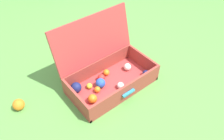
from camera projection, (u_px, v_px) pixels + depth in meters
The scene contains 3 objects.
ground_plane at pixel (111, 91), 1.74m from camera, with size 16.00×16.00×0.00m, color #569342.
open_suitcase at pixel (106, 71), 1.73m from camera, with size 0.68×0.48×0.51m.
stray_ball_on_grass at pixel (19, 105), 1.59m from camera, with size 0.08×0.08×0.08m, color orange.
Camera 1 is at (-0.72, -0.90, 1.31)m, focal length 35.65 mm.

